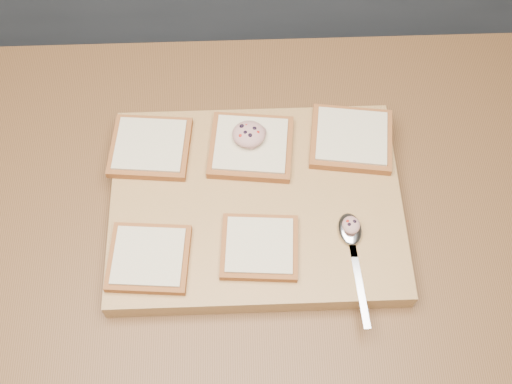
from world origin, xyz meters
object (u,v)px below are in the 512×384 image
at_px(cutting_board, 256,204).
at_px(spoon, 351,237).
at_px(bread_far_center, 251,146).
at_px(tuna_salad_dollop, 249,134).

xyz_separation_m(cutting_board, spoon, (0.14, -0.07, 0.02)).
bearing_deg(bread_far_center, tuna_salad_dollop, 107.53).
height_order(cutting_board, spoon, spoon).
height_order(tuna_salad_dollop, spoon, tuna_salad_dollop).
relative_size(tuna_salad_dollop, spoon, 0.29).
bearing_deg(tuna_salad_dollop, spoon, -49.56).
distance_m(cutting_board, spoon, 0.16).
relative_size(cutting_board, spoon, 2.49).
distance_m(cutting_board, tuna_salad_dollop, 0.11).
relative_size(cutting_board, bread_far_center, 3.14).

